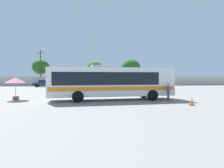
# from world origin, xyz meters

# --- Properties ---
(ground_plane) EXTENTS (300.00, 300.00, 0.00)m
(ground_plane) POSITION_xyz_m (0.00, 10.00, 0.00)
(ground_plane) COLOR gray
(perimeter_wall) EXTENTS (80.00, 0.30, 2.17)m
(perimeter_wall) POSITION_xyz_m (0.00, 27.80, 1.09)
(perimeter_wall) COLOR #B2AD9E
(perimeter_wall) RESTS_ON ground_plane
(coach_bus_white_orange) EXTENTS (12.21, 3.71, 3.38)m
(coach_bus_white_orange) POSITION_xyz_m (-0.45, -0.04, 1.81)
(coach_bus_white_orange) COLOR white
(coach_bus_white_orange) RESTS_ON ground_plane
(attendant_by_bus_door) EXTENTS (0.33, 0.33, 1.63)m
(attendant_by_bus_door) POSITION_xyz_m (4.89, -1.29, 0.93)
(attendant_by_bus_door) COLOR #99383D
(attendant_by_bus_door) RESTS_ON ground_plane
(vendor_umbrella_near_gate_pink) EXTENTS (1.88, 1.88, 2.20)m
(vendor_umbrella_near_gate_pink) POSITION_xyz_m (-9.71, 0.94, 1.87)
(vendor_umbrella_near_gate_pink) COLOR gray
(vendor_umbrella_near_gate_pink) RESTS_ON ground_plane
(parked_car_leftmost_dark_blue) EXTENTS (4.41, 2.09, 1.48)m
(parked_car_leftmost_dark_blue) POSITION_xyz_m (-12.78, 24.14, 0.78)
(parked_car_leftmost_dark_blue) COLOR navy
(parked_car_leftmost_dark_blue) RESTS_ON ground_plane
(parked_car_second_white) EXTENTS (4.18, 2.21, 1.41)m
(parked_car_second_white) POSITION_xyz_m (-7.06, 23.48, 0.75)
(parked_car_second_white) COLOR silver
(parked_car_second_white) RESTS_ON ground_plane
(utility_pole_near) EXTENTS (1.80, 0.30, 8.53)m
(utility_pole_near) POSITION_xyz_m (-14.93, 29.56, 4.45)
(utility_pole_near) COLOR #4C3823
(utility_pole_near) RESTS_ON ground_plane
(roadside_tree_left) EXTENTS (4.27, 4.27, 6.42)m
(roadside_tree_left) POSITION_xyz_m (-15.45, 31.55, 4.59)
(roadside_tree_left) COLOR brown
(roadside_tree_left) RESTS_ON ground_plane
(roadside_tree_midleft) EXTENTS (4.53, 4.53, 6.10)m
(roadside_tree_midleft) POSITION_xyz_m (-1.83, 32.19, 4.17)
(roadside_tree_midleft) COLOR brown
(roadside_tree_midleft) RESTS_ON ground_plane
(roadside_tree_midright) EXTENTS (5.27, 5.27, 6.87)m
(roadside_tree_midright) POSITION_xyz_m (8.06, 33.89, 4.62)
(roadside_tree_midright) COLOR brown
(roadside_tree_midright) RESTS_ON ground_plane
(traffic_cone_on_apron) EXTENTS (0.36, 0.36, 0.64)m
(traffic_cone_on_apron) POSITION_xyz_m (5.76, -4.01, 0.31)
(traffic_cone_on_apron) COLOR black
(traffic_cone_on_apron) RESTS_ON ground_plane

